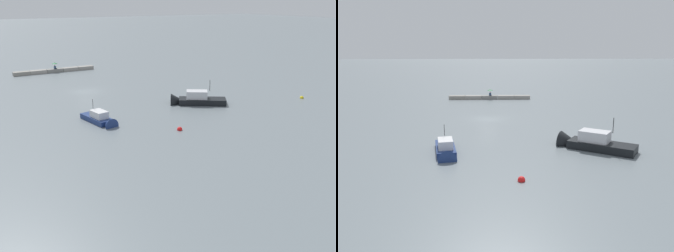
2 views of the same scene
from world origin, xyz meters
TOP-DOWN VIEW (x-y plane):
  - ground_plane at (0.00, 0.00)m, footprint 500.00×500.00m
  - seawall_pier at (0.00, -19.37)m, footprint 15.89×1.42m
  - person_seated_blue_left at (-0.12, -19.28)m, footprint 0.48×0.66m
  - umbrella_open_green at (-0.11, -19.41)m, footprint 1.15×1.15m
  - motorboat_navy_near at (3.59, 16.43)m, footprint 2.87×6.06m
  - motorboat_black_mid at (-10.68, 14.78)m, footprint 7.73×6.16m
  - mooring_buoy_near at (-3.14, 23.29)m, footprint 0.59×0.59m
  - mooring_buoy_far at (-26.39, 20.28)m, footprint 0.55×0.55m

SIDE VIEW (x-z plane):
  - ground_plane at x=0.00m, z-range 0.00..0.00m
  - mooring_buoy_far at x=-26.39m, z-range -0.18..0.37m
  - mooring_buoy_near at x=-3.14m, z-range -0.19..0.40m
  - motorboat_navy_near at x=3.59m, z-range -1.29..1.98m
  - seawall_pier at x=0.00m, z-range 0.00..0.71m
  - motorboat_black_mid at x=-10.68m, z-range -1.70..2.61m
  - person_seated_blue_left at x=-0.12m, z-range 0.60..1.33m
  - umbrella_open_green at x=-0.11m, z-range 1.18..2.44m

